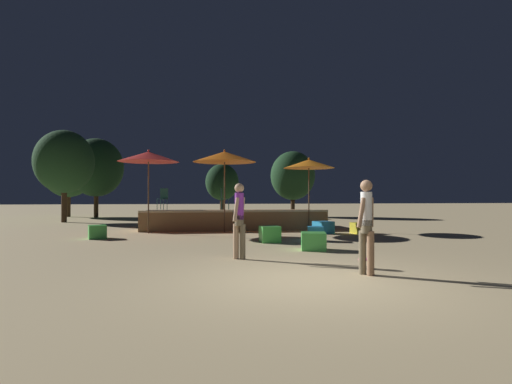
{
  "coord_description": "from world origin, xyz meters",
  "views": [
    {
      "loc": [
        -1.85,
        -6.58,
        1.45
      ],
      "look_at": [
        0.0,
        6.82,
        1.56
      ],
      "focal_mm": 28.0,
      "sensor_mm": 36.0,
      "label": 1
    }
  ],
  "objects": [
    {
      "name": "bistro_chair_1",
      "position": [
        -0.91,
        10.49,
        1.39
      ],
      "size": [
        0.4,
        0.4,
        0.9
      ],
      "rotation": [
        0.0,
        0.0,
        1.46
      ],
      "color": "#1E4C47",
      "rests_on": "wooden_deck"
    },
    {
      "name": "patio_umbrella_0",
      "position": [
        2.55,
        9.37,
        2.74
      ],
      "size": [
        2.1,
        2.1,
        3.0
      ],
      "color": "brown",
      "rests_on": "ground"
    },
    {
      "name": "ground_plane",
      "position": [
        0.0,
        0.0,
        0.0
      ],
      "size": [
        120.0,
        120.0,
        0.0
      ],
      "primitive_type": "plane",
      "color": "#D1B784"
    },
    {
      "name": "wooden_deck",
      "position": [
        -0.45,
        10.91,
        0.38
      ],
      "size": [
        7.66,
        3.0,
        0.84
      ],
      "color": "olive",
      "rests_on": "ground"
    },
    {
      "name": "frisbee_disc",
      "position": [
        1.78,
        1.93,
        0.02
      ],
      "size": [
        0.27,
        0.27,
        0.03
      ],
      "color": "#E54C99",
      "rests_on": "ground"
    },
    {
      "name": "patio_umbrella_1",
      "position": [
        -0.93,
        9.16,
        2.96
      ],
      "size": [
        2.5,
        2.5,
        3.26
      ],
      "color": "brown",
      "rests_on": "ground"
    },
    {
      "name": "cube_seat_3",
      "position": [
        1.75,
        5.68,
        0.23
      ],
      "size": [
        0.61,
        0.61,
        0.46
      ],
      "rotation": [
        0.0,
        0.0,
        -0.28
      ],
      "color": "#2D9EDB",
      "rests_on": "ground"
    },
    {
      "name": "background_tree_1",
      "position": [
        -10.67,
        21.62,
        3.18
      ],
      "size": [
        3.4,
        3.4,
        5.06
      ],
      "color": "#3D2B1C",
      "rests_on": "ground"
    },
    {
      "name": "person_0",
      "position": [
        1.13,
        0.33,
        0.94
      ],
      "size": [
        0.45,
        0.35,
        1.73
      ],
      "rotation": [
        0.0,
        0.0,
        5.33
      ],
      "color": "#72664C",
      "rests_on": "ground"
    },
    {
      "name": "cube_seat_5",
      "position": [
        -5.28,
        7.33,
        0.22
      ],
      "size": [
        0.7,
        0.7,
        0.45
      ],
      "rotation": [
        0.0,
        0.0,
        0.33
      ],
      "color": "#4CC651",
      "rests_on": "ground"
    },
    {
      "name": "cube_seat_2",
      "position": [
        0.25,
        5.55,
        0.25
      ],
      "size": [
        0.62,
        0.62,
        0.5
      ],
      "rotation": [
        0.0,
        0.0,
        0.07
      ],
      "color": "#4CC651",
      "rests_on": "ground"
    },
    {
      "name": "patio_umbrella_2",
      "position": [
        -3.84,
        9.02,
        2.91
      ],
      "size": [
        2.28,
        2.28,
        3.19
      ],
      "color": "brown",
      "rests_on": "ground"
    },
    {
      "name": "cube_seat_0",
      "position": [
        2.74,
        8.03,
        0.23
      ],
      "size": [
        0.79,
        0.79,
        0.46
      ],
      "rotation": [
        0.0,
        0.0,
        0.36
      ],
      "color": "#2D9EDB",
      "rests_on": "ground"
    },
    {
      "name": "bistro_chair_0",
      "position": [
        -3.43,
        10.64,
        1.39
      ],
      "size": [
        0.45,
        0.45,
        0.9
      ],
      "rotation": [
        0.0,
        0.0,
        5.87
      ],
      "color": "#1E4C47",
      "rests_on": "wooden_deck"
    },
    {
      "name": "person_1",
      "position": [
        -0.99,
        2.43,
        0.93
      ],
      "size": [
        0.35,
        0.51,
        1.72
      ],
      "rotation": [
        0.0,
        0.0,
        2.6
      ],
      "color": "#72664C",
      "rests_on": "ground"
    },
    {
      "name": "background_tree_4",
      "position": [
        -8.64,
        20.65,
        3.26
      ],
      "size": [
        3.46,
        3.46,
        5.17
      ],
      "color": "#3D2B1C",
      "rests_on": "ground"
    },
    {
      "name": "cube_seat_4",
      "position": [
        4.07,
        7.8,
        0.21
      ],
      "size": [
        0.6,
        0.6,
        0.41
      ],
      "rotation": [
        0.0,
        0.0,
        0.19
      ],
      "color": "yellow",
      "rests_on": "ground"
    },
    {
      "name": "background_tree_2",
      "position": [
        -9.12,
        15.97,
        3.24
      ],
      "size": [
        3.06,
        3.06,
        4.94
      ],
      "color": "#3D2B1C",
      "rests_on": "ground"
    },
    {
      "name": "background_tree_3",
      "position": [
        -0.43,
        20.52,
        2.33
      ],
      "size": [
        2.25,
        2.25,
        3.58
      ],
      "color": "#3D2B1C",
      "rests_on": "ground"
    },
    {
      "name": "background_tree_0",
      "position": [
        4.33,
        19.9,
        2.78
      ],
      "size": [
        3.01,
        3.01,
        4.44
      ],
      "color": "#3D2B1C",
      "rests_on": "ground"
    },
    {
      "name": "cube_seat_1",
      "position": [
        1.1,
        3.67,
        0.23
      ],
      "size": [
        0.75,
        0.75,
        0.46
      ],
      "rotation": [
        0.0,
        0.0,
        -0.22
      ],
      "color": "#4CC651",
      "rests_on": "ground"
    }
  ]
}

